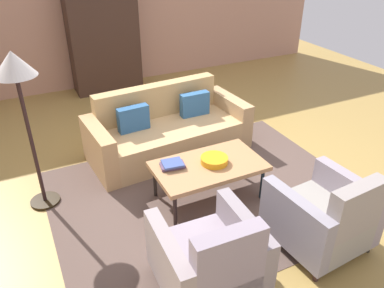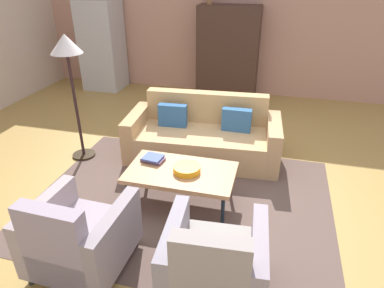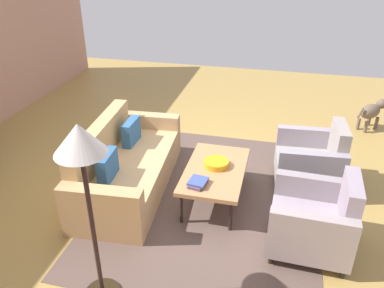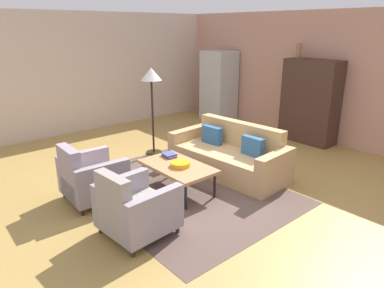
% 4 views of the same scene
% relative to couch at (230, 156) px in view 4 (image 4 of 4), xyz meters
% --- Properties ---
extents(ground_plane, '(10.64, 10.64, 0.00)m').
position_rel_couch_xyz_m(ground_plane, '(0.22, -0.82, -0.29)').
color(ground_plane, '#A98745').
extents(wall_back, '(8.87, 0.12, 2.80)m').
position_rel_couch_xyz_m(wall_back, '(0.22, 2.95, 1.11)').
color(wall_back, tan).
rests_on(wall_back, ground).
extents(wall_left, '(0.12, 7.53, 2.80)m').
position_rel_couch_xyz_m(wall_left, '(-4.21, -0.82, 1.11)').
color(wall_left, beige).
rests_on(wall_left, ground).
extents(area_rug, '(3.40, 2.60, 0.01)m').
position_rel_couch_xyz_m(area_rug, '(0.01, -1.14, -0.28)').
color(area_rug, brown).
rests_on(area_rug, ground).
extents(couch, '(2.16, 1.05, 0.86)m').
position_rel_couch_xyz_m(couch, '(0.00, 0.00, 0.00)').
color(couch, tan).
rests_on(couch, ground).
extents(coffee_table, '(1.20, 0.70, 0.44)m').
position_rel_couch_xyz_m(coffee_table, '(0.01, -1.19, 0.12)').
color(coffee_table, black).
rests_on(coffee_table, ground).
extents(armchair_left, '(0.83, 0.83, 0.88)m').
position_rel_couch_xyz_m(armchair_left, '(-0.60, -2.35, 0.06)').
color(armchair_left, black).
rests_on(armchair_left, ground).
extents(armchair_right, '(0.86, 0.86, 0.88)m').
position_rel_couch_xyz_m(armchair_right, '(0.61, -2.35, 0.06)').
color(armchair_right, '#2F2B20').
rests_on(armchair_right, ground).
extents(fruit_bowl, '(0.30, 0.30, 0.07)m').
position_rel_couch_xyz_m(fruit_bowl, '(0.07, -1.19, 0.19)').
color(fruit_bowl, orange).
rests_on(fruit_bowl, coffee_table).
extents(book_stack, '(0.28, 0.22, 0.06)m').
position_rel_couch_xyz_m(book_stack, '(-0.37, -1.06, 0.18)').
color(book_stack, '#5D425F').
rests_on(book_stack, coffee_table).
extents(cabinet, '(1.20, 0.51, 1.80)m').
position_rel_couch_xyz_m(cabinet, '(-0.10, 2.60, 0.61)').
color(cabinet, '#3D2820').
rests_on(cabinet, ground).
extents(vase_tall, '(0.11, 0.11, 0.32)m').
position_rel_couch_xyz_m(vase_tall, '(-0.50, 2.60, 1.67)').
color(vase_tall, olive).
rests_on(vase_tall, cabinet).
extents(refrigerator, '(0.80, 0.73, 1.85)m').
position_rel_couch_xyz_m(refrigerator, '(-2.81, 2.50, 0.64)').
color(refrigerator, '#B7BABF').
rests_on(refrigerator, ground).
extents(floor_lamp, '(0.40, 0.40, 1.72)m').
position_rel_couch_xyz_m(floor_lamp, '(-1.68, -0.47, 1.16)').
color(floor_lamp, black).
rests_on(floor_lamp, ground).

